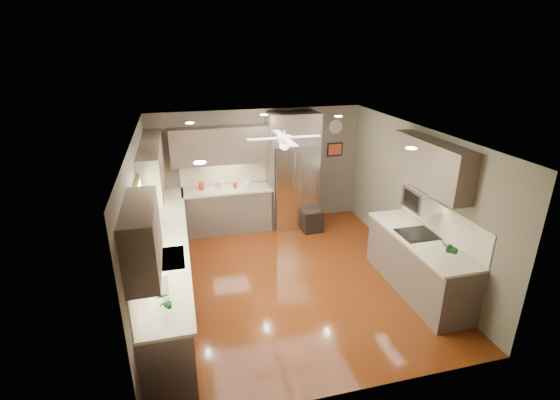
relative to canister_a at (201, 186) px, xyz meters
name	(u,v)px	position (x,y,z in m)	size (l,w,h in m)	color
floor	(288,279)	(1.24, -2.26, -1.02)	(5.00, 5.00, 0.00)	#4C230A
ceiling	(290,134)	(1.24, -2.26, 1.48)	(5.00, 5.00, 0.00)	white
wall_back	(258,168)	(1.24, 0.24, 0.23)	(4.50, 4.50, 0.00)	brown
wall_front	(353,302)	(1.24, -4.76, 0.23)	(4.50, 4.50, 0.00)	brown
wall_left	(142,226)	(-1.01, -2.26, 0.23)	(5.00, 5.00, 0.00)	brown
wall_right	(414,199)	(3.49, -2.26, 0.23)	(5.00, 5.00, 0.00)	brown
canister_a	(201,186)	(0.00, 0.00, 0.00)	(0.11, 0.11, 0.18)	maroon
canister_b	(217,186)	(0.32, -0.04, -0.01)	(0.10, 0.10, 0.15)	silver
canister_c	(222,184)	(0.42, -0.01, 0.01)	(0.10, 0.10, 0.17)	beige
canister_d	(235,185)	(0.68, -0.05, -0.02)	(0.08, 0.08, 0.12)	maroon
soap_bottle	(156,235)	(-0.83, -2.19, 0.02)	(0.09, 0.10, 0.21)	white
potted_plant_left	(164,301)	(-0.70, -4.00, 0.07)	(0.16, 0.11, 0.30)	#164E1E
potted_plant_right	(448,247)	(3.16, -3.69, 0.07)	(0.16, 0.13, 0.30)	#164E1E
bowl	(247,186)	(0.93, -0.05, -0.06)	(0.20, 0.20, 0.05)	beige
left_run	(168,264)	(-0.72, -2.11, -0.54)	(0.65, 4.70, 1.45)	brown
back_run	(228,209)	(0.51, -0.05, -0.54)	(1.85, 0.65, 1.45)	brown
uppers	(235,165)	(0.50, -1.55, 0.85)	(4.50, 4.70, 0.95)	brown
window	(139,221)	(-0.98, -2.76, 0.53)	(0.05, 1.12, 0.92)	#BFF2B2
sink	(166,261)	(-0.69, -2.76, -0.11)	(0.50, 0.70, 0.32)	silver
refrigerator	(293,173)	(1.94, -0.10, 0.17)	(1.06, 0.75, 2.45)	silver
right_run	(418,263)	(3.17, -3.05, -0.54)	(0.70, 2.20, 1.45)	brown
microwave	(423,199)	(3.27, -2.81, 0.46)	(0.43, 0.55, 0.34)	silver
ceiling_fan	(284,141)	(1.24, -1.96, 1.31)	(1.18, 1.18, 0.32)	white
recessed_lights	(280,129)	(1.20, -1.86, 1.47)	(2.84, 3.14, 0.01)	white
wall_clock	(336,127)	(2.99, 0.23, 1.03)	(0.30, 0.03, 0.30)	white
framed_print	(335,149)	(2.99, 0.22, 0.53)	(0.36, 0.03, 0.30)	black
stool	(312,220)	(2.23, -0.53, -0.78)	(0.43, 0.43, 0.48)	black
paper_towel	(163,284)	(-0.71, -3.64, 0.06)	(0.12, 0.12, 0.29)	white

